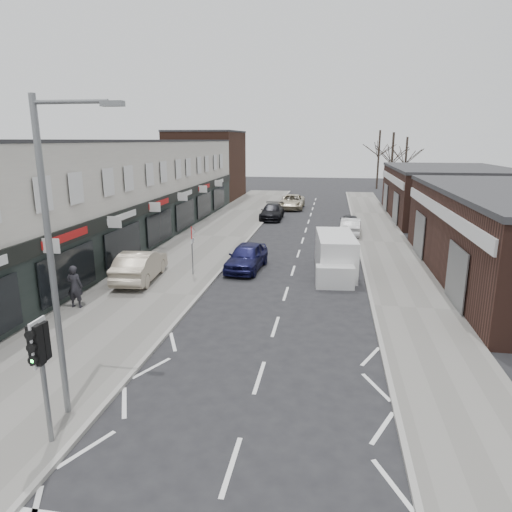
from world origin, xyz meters
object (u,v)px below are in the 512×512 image
at_px(street_lamp, 56,246).
at_px(warning_sign, 192,236).
at_px(parked_car_left_b, 272,212).
at_px(parked_car_left_c, 292,202).
at_px(parked_car_left_a, 247,257).
at_px(sedan_on_pavement, 140,265).
at_px(pedestrian, 75,287).
at_px(traffic_light, 40,353).
at_px(white_van, 335,256).
at_px(parked_car_right_a, 351,227).
at_px(parked_car_right_b, 350,222).

height_order(street_lamp, warning_sign, street_lamp).
distance_m(parked_car_left_b, parked_car_left_c, 7.04).
xyz_separation_m(parked_car_left_a, parked_car_left_b, (-0.79, 16.89, -0.05)).
height_order(sedan_on_pavement, pedestrian, pedestrian).
xyz_separation_m(traffic_light, parked_car_left_a, (1.79, 15.84, -1.67)).
relative_size(traffic_light, street_lamp, 0.39).
relative_size(white_van, parked_car_right_a, 1.37).
height_order(street_lamp, parked_car_left_a, street_lamp).
xyz_separation_m(traffic_light, parked_car_left_c, (2.20, 39.66, -1.67)).
bearing_deg(traffic_light, sedan_on_pavement, 104.02).
bearing_deg(traffic_light, parked_car_right_a, 73.39).
distance_m(traffic_light, parked_car_right_b, 29.75).
xyz_separation_m(warning_sign, parked_car_right_a, (8.66, 12.47, -1.52)).
relative_size(parked_car_left_a, parked_car_left_b, 0.91).
xyz_separation_m(white_van, parked_car_left_c, (-4.49, 23.85, -0.26)).
xyz_separation_m(parked_car_left_a, parked_car_right_b, (6.11, 12.79, -0.10)).
height_order(pedestrian, parked_car_left_a, pedestrian).
relative_size(traffic_light, parked_car_left_a, 0.71).
height_order(parked_car_left_a, parked_car_left_c, same).
bearing_deg(pedestrian, white_van, -148.34).
relative_size(traffic_light, parked_car_left_c, 0.58).
bearing_deg(white_van, traffic_light, -118.01).
distance_m(parked_car_left_b, parked_car_right_a, 9.31).
bearing_deg(parked_car_left_a, traffic_light, -91.88).
xyz_separation_m(pedestrian, parked_car_left_c, (6.47, 31.24, -0.31)).
distance_m(street_lamp, parked_car_left_c, 38.71).
bearing_deg(white_van, parked_car_right_a, 78.45).
relative_size(parked_car_left_a, parked_car_right_a, 1.06).
bearing_deg(pedestrian, traffic_light, 114.56).
bearing_deg(parked_car_left_b, street_lamp, -92.74).
xyz_separation_m(traffic_light, warning_sign, (-0.76, 14.02, -0.21)).
distance_m(sedan_on_pavement, parked_car_right_a, 17.72).
bearing_deg(warning_sign, parked_car_left_a, 35.64).
bearing_deg(sedan_on_pavement, parked_car_left_b, -107.11).
height_order(parked_car_left_a, parked_car_left_b, parked_car_left_a).
relative_size(parked_car_left_a, parked_car_left_c, 0.82).
distance_m(street_lamp, warning_sign, 13.04).
bearing_deg(traffic_light, pedestrian, 116.90).
bearing_deg(white_van, street_lamp, -120.11).
distance_m(pedestrian, parked_car_right_b, 23.59).
bearing_deg(white_van, parked_car_left_b, 103.51).
distance_m(warning_sign, white_van, 7.76).
bearing_deg(parked_car_right_b, parked_car_right_a, 90.58).
height_order(traffic_light, parked_car_right_a, traffic_light).
distance_m(parked_car_left_c, parked_car_right_a, 14.36).
height_order(white_van, parked_car_right_a, white_van).
bearing_deg(parked_car_right_b, street_lamp, 74.26).
xyz_separation_m(street_lamp, parked_car_left_b, (1.13, 31.51, -3.92)).
relative_size(warning_sign, parked_car_left_b, 0.56).
height_order(street_lamp, pedestrian, street_lamp).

